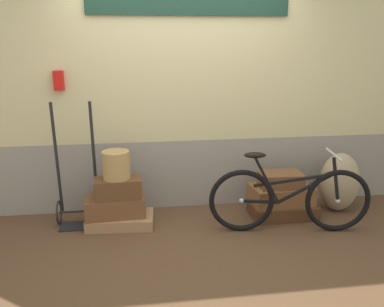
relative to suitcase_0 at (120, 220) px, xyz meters
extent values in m
cube|color=#513823|center=(0.73, -0.33, -0.09)|extent=(9.14, 5.20, 0.06)
cube|color=gray|center=(0.73, 0.52, 0.34)|extent=(7.14, 0.20, 0.80)
cube|color=#CCBC84|center=(0.73, 0.52, 1.75)|extent=(7.14, 0.20, 2.01)
cube|color=#193828|center=(0.80, 0.40, 2.21)|extent=(2.13, 0.04, 0.22)
cube|color=red|center=(-0.57, 0.38, 1.44)|extent=(0.10, 0.08, 0.20)
cube|color=#9E754C|center=(0.00, 0.00, 0.00)|extent=(0.72, 0.43, 0.12)
cube|color=brown|center=(-0.04, 0.01, 0.16)|extent=(0.64, 0.36, 0.21)
cube|color=brown|center=(0.00, -0.02, 0.37)|extent=(0.49, 0.26, 0.21)
cube|color=#4C2D19|center=(1.80, 0.00, 0.02)|extent=(0.72, 0.44, 0.15)
cube|color=brown|center=(1.78, 0.01, 0.19)|extent=(0.70, 0.44, 0.21)
cube|color=brown|center=(1.75, -0.01, 0.38)|extent=(0.47, 0.31, 0.16)
cylinder|color=#A8844C|center=(-0.01, 0.00, 0.62)|extent=(0.28, 0.28, 0.29)
torus|color=black|center=(-0.65, 0.14, 0.07)|extent=(0.02, 0.25, 0.25)
torus|color=black|center=(-0.21, 0.14, 0.07)|extent=(0.02, 0.25, 0.25)
cylinder|color=black|center=(-0.43, 0.14, 0.07)|extent=(0.44, 0.02, 0.02)
cylinder|color=black|center=(-0.62, 0.14, 0.67)|extent=(0.03, 0.12, 1.19)
cylinder|color=black|center=(-0.24, 0.14, 0.67)|extent=(0.03, 0.12, 1.19)
cube|color=black|center=(-0.43, 0.03, -0.05)|extent=(0.40, 0.22, 0.02)
ellipsoid|color=#9E8966|center=(2.49, 0.07, 0.28)|extent=(0.45, 0.38, 0.68)
torus|color=black|center=(1.24, -0.30, 0.27)|extent=(0.67, 0.15, 0.66)
sphere|color=#B2B2B7|center=(1.24, -0.30, 0.27)|extent=(0.05, 0.05, 0.05)
torus|color=black|center=(2.21, -0.44, 0.27)|extent=(0.67, 0.15, 0.66)
sphere|color=#B2B2B7|center=(2.21, -0.44, 0.27)|extent=(0.05, 0.05, 0.05)
cube|color=black|center=(1.87, -0.39, 0.41)|extent=(0.54, 0.10, 0.33)
cube|color=black|center=(1.48, -0.33, 0.50)|extent=(0.28, 0.07, 0.49)
cube|color=black|center=(1.42, -0.33, 0.27)|extent=(0.37, 0.08, 0.04)
cube|color=black|center=(1.74, -0.37, 0.50)|extent=(0.78, 0.14, 0.15)
cube|color=black|center=(2.17, -0.43, 0.50)|extent=(0.11, 0.04, 0.46)
ellipsoid|color=black|center=(1.36, -0.32, 0.76)|extent=(0.23, 0.12, 0.06)
cylinder|color=#A5A5AD|center=(2.13, -0.43, 0.76)|extent=(0.09, 0.46, 0.02)
camera|label=1|loc=(0.21, -4.01, 1.86)|focal=37.75mm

